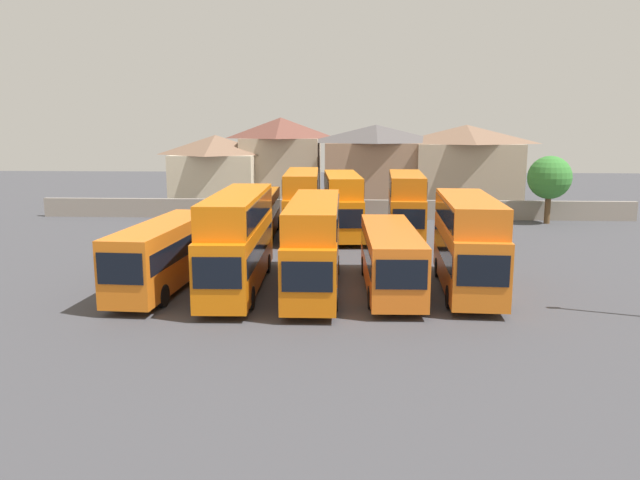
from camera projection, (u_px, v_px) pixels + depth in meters
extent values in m
plane|color=#424247|center=(330.00, 232.00, 50.06)|extent=(140.00, 140.00, 0.00)
cube|color=gray|center=(333.00, 209.00, 57.64)|extent=(56.00, 0.50, 1.80)
cube|color=orange|center=(164.00, 253.00, 32.25)|extent=(3.00, 10.95, 3.18)
cube|color=black|center=(120.00, 269.00, 26.87)|extent=(2.11, 0.20, 1.43)
cube|color=black|center=(164.00, 246.00, 32.18)|extent=(2.99, 10.09, 1.00)
cylinder|color=black|center=(163.00, 296.00, 29.10)|extent=(0.36, 1.12, 1.10)
cylinder|color=black|center=(119.00, 294.00, 29.34)|extent=(0.36, 1.12, 1.10)
cylinder|color=black|center=(204.00, 265.00, 35.67)|extent=(0.36, 1.12, 1.10)
cylinder|color=black|center=(168.00, 264.00, 35.91)|extent=(0.36, 1.12, 1.10)
cube|color=orange|center=(239.00, 253.00, 32.20)|extent=(2.83, 12.07, 3.13)
cube|color=black|center=(217.00, 273.00, 26.21)|extent=(2.13, 0.15, 1.41)
cube|color=black|center=(238.00, 246.00, 32.13)|extent=(2.84, 11.11, 0.99)
cube|color=orange|center=(238.00, 208.00, 32.06)|extent=(2.76, 11.47, 1.60)
cube|color=black|center=(238.00, 208.00, 32.06)|extent=(2.83, 10.87, 1.12)
cylinder|color=black|center=(251.00, 298.00, 28.77)|extent=(0.34, 1.11, 1.10)
cylinder|color=black|center=(204.00, 297.00, 28.81)|extent=(0.34, 1.11, 1.10)
cylinder|color=black|center=(267.00, 263.00, 36.08)|extent=(0.34, 1.11, 1.10)
cylinder|color=black|center=(230.00, 263.00, 36.12)|extent=(0.34, 1.11, 1.10)
cube|color=orange|center=(314.00, 256.00, 31.89)|extent=(2.69, 11.90, 2.96)
cube|color=black|center=(307.00, 277.00, 25.97)|extent=(2.20, 0.11, 1.33)
cube|color=black|center=(314.00, 250.00, 31.82)|extent=(2.71, 10.95, 0.93)
cube|color=orange|center=(314.00, 214.00, 31.78)|extent=(2.63, 11.31, 1.44)
cube|color=black|center=(314.00, 214.00, 31.78)|extent=(2.71, 10.72, 1.01)
cylinder|color=black|center=(335.00, 300.00, 28.46)|extent=(0.32, 1.10, 1.10)
cylinder|color=black|center=(286.00, 299.00, 28.55)|extent=(0.32, 1.10, 1.10)
cylinder|color=black|center=(337.00, 265.00, 35.69)|extent=(0.32, 1.10, 1.10)
cylinder|color=black|center=(298.00, 265.00, 35.78)|extent=(0.32, 1.10, 1.10)
cube|color=orange|center=(390.00, 257.00, 31.85)|extent=(2.89, 10.91, 2.94)
cube|color=black|center=(402.00, 275.00, 26.44)|extent=(2.25, 0.15, 1.32)
cube|color=black|center=(390.00, 250.00, 31.78)|extent=(2.91, 10.04, 0.93)
cylinder|color=black|center=(421.00, 298.00, 28.75)|extent=(0.33, 1.11, 1.10)
cylinder|color=black|center=(371.00, 298.00, 28.80)|extent=(0.33, 1.11, 1.10)
cylinder|color=black|center=(405.00, 266.00, 35.35)|extent=(0.33, 1.11, 1.10)
cylinder|color=black|center=(364.00, 266.00, 35.41)|extent=(0.33, 1.11, 1.10)
cube|color=orange|center=(467.00, 256.00, 31.63)|extent=(3.06, 10.23, 3.13)
cube|color=black|center=(483.00, 271.00, 26.59)|extent=(2.27, 0.19, 1.41)
cube|color=black|center=(468.00, 248.00, 31.56)|extent=(3.06, 9.42, 0.99)
cube|color=orange|center=(469.00, 211.00, 31.46)|extent=(2.98, 9.72, 1.44)
cube|color=black|center=(469.00, 211.00, 31.46)|extent=(3.05, 9.22, 1.01)
cylinder|color=black|center=(501.00, 298.00, 28.69)|extent=(0.35, 1.11, 1.10)
cylinder|color=black|center=(450.00, 297.00, 28.92)|extent=(0.35, 1.11, 1.10)
cylinder|color=black|center=(480.00, 268.00, 34.83)|extent=(0.35, 1.11, 1.10)
cylinder|color=black|center=(438.00, 267.00, 35.06)|extent=(0.35, 1.11, 1.10)
cube|color=orange|center=(259.00, 213.00, 47.84)|extent=(3.04, 10.54, 3.11)
cube|color=black|center=(252.00, 217.00, 42.62)|extent=(2.22, 0.19, 1.40)
cube|color=black|center=(259.00, 208.00, 47.77)|extent=(3.04, 9.71, 0.98)
cylinder|color=black|center=(271.00, 237.00, 44.90)|extent=(0.35, 1.11, 1.10)
cylinder|color=black|center=(239.00, 237.00, 44.91)|extent=(0.35, 1.11, 1.10)
cylinder|color=black|center=(277.00, 223.00, 51.26)|extent=(0.35, 1.11, 1.10)
cylinder|color=black|center=(250.00, 223.00, 51.27)|extent=(0.35, 1.11, 1.10)
cube|color=orange|center=(302.00, 212.00, 48.09)|extent=(3.07, 11.24, 3.08)
cube|color=black|center=(299.00, 218.00, 42.53)|extent=(2.21, 0.19, 1.39)
cube|color=black|center=(302.00, 208.00, 48.02)|extent=(3.06, 10.35, 0.97)
cube|color=orange|center=(302.00, 182.00, 47.93)|extent=(2.99, 10.68, 1.67)
cube|color=black|center=(302.00, 182.00, 47.93)|extent=(3.05, 10.13, 1.17)
cylinder|color=black|center=(316.00, 237.00, 44.93)|extent=(0.36, 1.11, 1.10)
cylinder|color=black|center=(285.00, 237.00, 44.94)|extent=(0.36, 1.11, 1.10)
cylinder|color=black|center=(317.00, 223.00, 51.72)|extent=(0.36, 1.11, 1.10)
cylinder|color=black|center=(290.00, 223.00, 51.73)|extent=(0.36, 1.11, 1.10)
cube|color=orange|center=(342.00, 213.00, 47.85)|extent=(3.36, 10.86, 3.00)
cube|color=black|center=(347.00, 219.00, 42.51)|extent=(2.23, 0.26, 1.35)
cube|color=black|center=(342.00, 209.00, 47.79)|extent=(3.34, 10.01, 0.94)
cube|color=orange|center=(342.00, 184.00, 47.70)|extent=(3.27, 10.32, 1.57)
cube|color=black|center=(342.00, 184.00, 47.70)|extent=(3.32, 9.80, 1.10)
cylinder|color=black|center=(361.00, 237.00, 44.86)|extent=(0.39, 1.12, 1.10)
cylinder|color=black|center=(329.00, 237.00, 44.80)|extent=(0.39, 1.12, 1.10)
cylinder|color=black|center=(354.00, 223.00, 51.37)|extent=(0.39, 1.12, 1.10)
cylinder|color=black|center=(326.00, 223.00, 51.32)|extent=(0.39, 1.12, 1.10)
cube|color=orange|center=(406.00, 214.00, 47.15)|extent=(2.95, 10.38, 3.08)
cube|color=black|center=(409.00, 219.00, 42.04)|extent=(2.22, 0.17, 1.39)
cube|color=black|center=(406.00, 209.00, 47.09)|extent=(2.96, 9.56, 0.97)
cube|color=orange|center=(406.00, 184.00, 46.99)|extent=(2.88, 9.87, 1.57)
cube|color=black|center=(406.00, 184.00, 46.99)|extent=(2.95, 9.36, 1.10)
cylinder|color=black|center=(423.00, 239.00, 44.17)|extent=(0.35, 1.11, 1.10)
cylinder|color=black|center=(391.00, 238.00, 44.39)|extent=(0.35, 1.11, 1.10)
cylinder|color=black|center=(418.00, 225.00, 50.41)|extent=(0.35, 1.11, 1.10)
cylinder|color=black|center=(390.00, 225.00, 50.63)|extent=(0.35, 1.11, 1.10)
cube|color=beige|center=(217.00, 181.00, 66.34)|extent=(8.82, 7.35, 5.64)
pyramid|color=brown|center=(215.00, 145.00, 65.64)|extent=(9.26, 7.71, 2.10)
cube|color=tan|center=(281.00, 172.00, 67.65)|extent=(8.41, 6.41, 7.35)
pyramid|color=brown|center=(281.00, 128.00, 66.79)|extent=(8.83, 6.73, 2.26)
cube|color=#9E7A60|center=(375.00, 175.00, 65.68)|extent=(10.65, 6.08, 6.91)
pyramid|color=#514C4C|center=(376.00, 134.00, 64.89)|extent=(11.19, 6.39, 1.91)
cube|color=tan|center=(465.00, 176.00, 65.42)|extent=(10.83, 7.78, 6.82)
pyramid|color=brown|center=(467.00, 134.00, 64.63)|extent=(11.37, 8.17, 1.98)
cylinder|color=brown|center=(548.00, 208.00, 54.56)|extent=(0.51, 0.51, 2.79)
sphere|color=#387F33|center=(550.00, 177.00, 54.06)|extent=(3.83, 3.83, 3.83)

